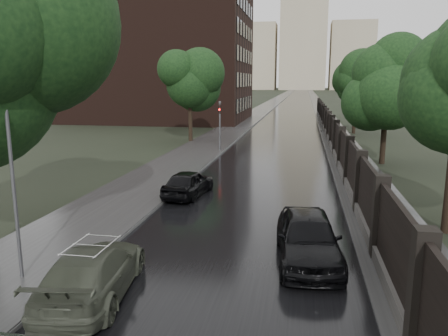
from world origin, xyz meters
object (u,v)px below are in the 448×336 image
traffic_light (220,122)px  hatchback_left (189,183)px  lamp_post (14,189)px  car_right_near (308,237)px  tree_right_b (387,90)px  tree_right_c (356,87)px  tree_left_far (190,84)px  volga_sedan (93,272)px

traffic_light → hatchback_left: bearing=-85.5°
lamp_post → car_right_near: (7.83, 2.86, -1.88)m
tree_right_b → tree_right_c: bearing=90.0°
tree_left_far → lamp_post: (2.60, -28.50, -2.57)m
lamp_post → car_right_near: 8.54m
tree_right_c → traffic_light: bearing=-128.2°
volga_sedan → tree_left_far: bearing=-88.1°
volga_sedan → car_right_near: (5.47, 3.28, 0.11)m
hatchback_left → car_right_near: car_right_near is taller
tree_left_far → car_right_near: tree_left_far is taller
tree_right_c → traffic_light: size_ratio=1.75×
traffic_light → lamp_post: bearing=-92.7°
lamp_post → hatchback_left: lamp_post is taller
hatchback_left → tree_left_far: bearing=-68.5°
tree_right_b → car_right_near: 18.82m
tree_right_b → traffic_light: bearing=165.8°
tree_right_b → lamp_post: tree_right_b is taller
car_right_near → tree_right_b: bearing=68.8°
car_right_near → tree_right_c: bearing=76.8°
tree_right_c → tree_right_b: bearing=-90.0°
hatchback_left → volga_sedan: bearing=98.2°
tree_right_c → car_right_near: 36.23m
lamp_post → volga_sedan: 3.11m
lamp_post → car_right_near: lamp_post is taller
hatchback_left → traffic_light: bearing=-78.4°
tree_right_b → tree_right_c: (0.00, 18.00, 0.00)m
tree_left_far → tree_right_b: 17.45m
tree_left_far → volga_sedan: size_ratio=1.58×
car_right_near → tree_left_far: bearing=107.0°
tree_right_b → car_right_near: size_ratio=1.52×
tree_right_c → volga_sedan: tree_right_c is taller
tree_right_b → car_right_near: (-5.07, -17.64, -4.16)m
tree_right_b → volga_sedan: 23.81m
volga_sedan → hatchback_left: size_ratio=1.22×
tree_left_far → traffic_light: size_ratio=1.85×
traffic_light → hatchback_left: (1.07, -13.66, -1.74)m
tree_left_far → volga_sedan: (4.96, -28.92, -4.56)m
tree_left_far → tree_right_b: size_ratio=1.05×
lamp_post → traffic_light: lamp_post is taller
tree_right_b → traffic_light: size_ratio=1.75×
tree_right_c → lamp_post: tree_right_c is taller
hatchback_left → car_right_near: size_ratio=0.83×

